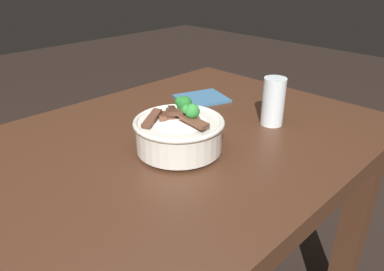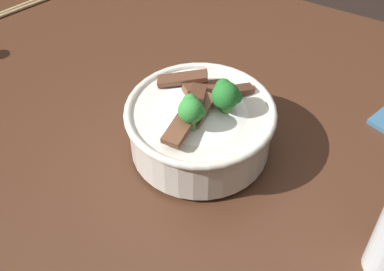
# 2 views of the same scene
# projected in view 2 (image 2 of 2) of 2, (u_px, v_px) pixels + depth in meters

# --- Properties ---
(dining_table) EXTENTS (1.34, 0.85, 0.82)m
(dining_table) POSITION_uv_depth(u_px,v_px,m) (195.00, 166.00, 0.95)
(dining_table) COLOR #472819
(dining_table) RESTS_ON ground
(rice_bowl) EXTENTS (0.22, 0.22, 0.14)m
(rice_bowl) POSITION_uv_depth(u_px,v_px,m) (200.00, 124.00, 0.77)
(rice_bowl) COLOR silver
(rice_bowl) RESTS_ON dining_table
(chopsticks_pair) EXTENTS (0.10, 0.20, 0.01)m
(chopsticks_pair) POSITION_uv_depth(u_px,v_px,m) (32.00, 3.00, 1.10)
(chopsticks_pair) COLOR tan
(chopsticks_pair) RESTS_ON dining_table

